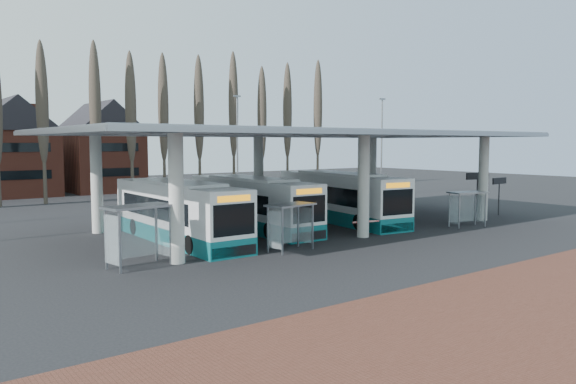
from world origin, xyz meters
TOP-DOWN VIEW (x-y plane):
  - ground at (0.00, 0.00)m, footprint 140.00×140.00m
  - station_canopy at (0.00, 8.00)m, footprint 32.00×16.00m
  - poplar_row at (0.00, 33.00)m, footprint 45.10×1.10m
  - lamp_post_b at (6.00, 26.00)m, footprint 0.80×0.16m
  - lamp_post_c at (20.00, 20.00)m, footprint 0.80×0.16m
  - bus_0 at (-9.30, 7.93)m, footprint 2.77×12.31m
  - bus_1 at (-3.51, 9.16)m, footprint 2.89×12.17m
  - bus_2 at (3.47, 8.44)m, footprint 4.36×12.81m
  - shelter_0 at (-13.71, 3.00)m, footprint 3.20×1.96m
  - shelter_1 at (-6.02, 1.85)m, footprint 2.79×1.70m
  - shelter_2 at (8.47, 1.39)m, footprint 2.75×1.86m
  - info_sign_0 at (15.49, 3.41)m, footprint 1.95×0.25m
  - info_sign_1 at (15.17, 5.13)m, footprint 2.12×0.68m
  - barrier at (0.46, 2.76)m, footprint 1.98×0.74m

SIDE VIEW (x-z plane):
  - ground at x=0.00m, z-range 0.00..0.00m
  - barrier at x=0.46m, z-range 0.28..1.28m
  - bus_1 at x=-3.51m, z-range -0.10..3.27m
  - bus_0 at x=-9.30m, z-range -0.10..3.31m
  - bus_2 at x=3.47m, z-range -0.10..3.39m
  - shelter_2 at x=8.47m, z-range 0.53..2.86m
  - shelter_1 at x=-6.02m, z-range 0.55..2.99m
  - shelter_0 at x=-13.71m, z-range 0.63..3.42m
  - info_sign_0 at x=15.49m, z-range 0.98..3.88m
  - info_sign_1 at x=15.17m, z-range 1.09..4.32m
  - lamp_post_b at x=6.00m, z-range 0.25..10.42m
  - lamp_post_c at x=20.00m, z-range 0.25..10.42m
  - station_canopy at x=0.00m, z-range 2.51..8.85m
  - poplar_row at x=0.00m, z-range 1.53..16.03m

